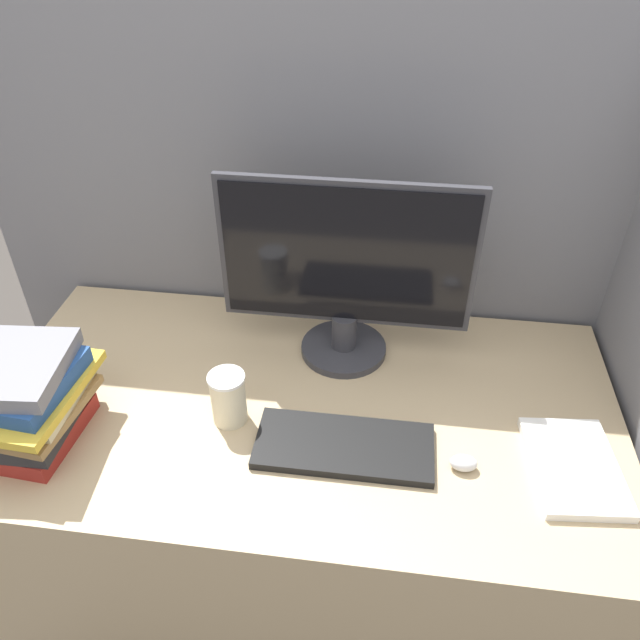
% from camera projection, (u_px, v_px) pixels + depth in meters
% --- Properties ---
extents(cubicle_panel_rear, '(1.91, 0.04, 1.62)m').
position_uv_depth(cubicle_panel_rear, '(325.00, 277.00, 1.80)').
color(cubicle_panel_rear, slate).
rests_on(cubicle_panel_rear, ground_plane).
extents(desk, '(1.51, 0.81, 0.74)m').
position_uv_depth(desk, '(304.00, 499.00, 1.71)').
color(desk, tan).
rests_on(desk, ground_plane).
extents(monitor, '(0.62, 0.22, 0.48)m').
position_uv_depth(monitor, '(346.00, 275.00, 1.51)').
color(monitor, '#333338').
rests_on(monitor, desk).
extents(keyboard, '(0.39, 0.17, 0.02)m').
position_uv_depth(keyboard, '(344.00, 446.00, 1.37)').
color(keyboard, black).
rests_on(keyboard, desk).
extents(mouse, '(0.06, 0.04, 0.03)m').
position_uv_depth(mouse, '(464.00, 463.00, 1.32)').
color(mouse, silver).
rests_on(mouse, desk).
extents(coffee_cup, '(0.08, 0.08, 0.13)m').
position_uv_depth(coffee_cup, '(228.00, 398.00, 1.41)').
color(coffee_cup, beige).
rests_on(coffee_cup, desk).
extents(book_stack, '(0.25, 0.31, 0.22)m').
position_uv_depth(book_stack, '(26.00, 399.00, 1.35)').
color(book_stack, maroon).
rests_on(book_stack, desk).
extents(paper_pile, '(0.20, 0.28, 0.02)m').
position_uv_depth(paper_pile, '(574.00, 467.00, 1.32)').
color(paper_pile, white).
rests_on(paper_pile, desk).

